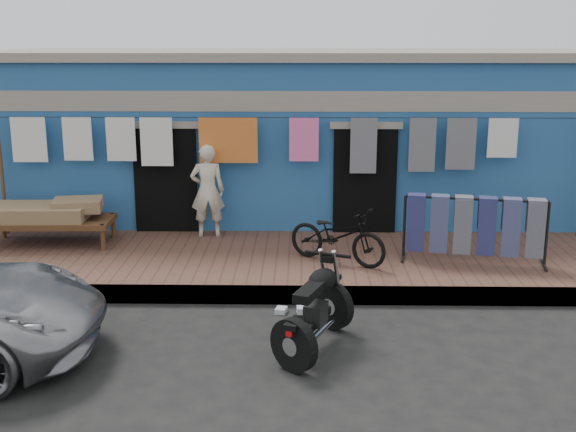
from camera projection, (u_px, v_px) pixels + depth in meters
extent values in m
plane|color=black|center=(285.00, 350.00, 8.58)|extent=(80.00, 80.00, 0.00)
cube|color=brown|center=(289.00, 263.00, 11.46)|extent=(28.00, 3.00, 0.25)
cube|color=gray|center=(287.00, 295.00, 10.06)|extent=(28.00, 0.10, 0.25)
cube|color=#245591|center=(292.00, 137.00, 14.99)|extent=(12.00, 5.00, 3.20)
cube|color=#9E9384|center=(291.00, 101.00, 12.39)|extent=(12.00, 0.14, 0.35)
cube|color=#9E9384|center=(293.00, 54.00, 14.58)|extent=(12.20, 5.20, 0.16)
cube|color=black|center=(166.00, 187.00, 12.71)|extent=(1.10, 0.10, 2.10)
cube|color=black|center=(365.00, 188.00, 12.65)|extent=(1.10, 0.10, 2.10)
cylinder|color=brown|center=(2.00, 175.00, 12.48)|extent=(0.06, 0.06, 2.10)
cylinder|color=black|center=(290.00, 118.00, 12.15)|extent=(10.00, 0.01, 0.01)
cube|color=silver|center=(29.00, 140.00, 12.32)|extent=(0.60, 0.02, 0.77)
cube|color=silver|center=(78.00, 139.00, 12.30)|extent=(0.50, 0.02, 0.74)
cube|color=silver|center=(121.00, 139.00, 12.29)|extent=(0.50, 0.02, 0.75)
cube|color=silver|center=(157.00, 142.00, 12.29)|extent=(0.55, 0.02, 0.83)
cube|color=#CC4C26|center=(228.00, 140.00, 12.26)|extent=(1.00, 0.02, 0.78)
cube|color=pink|center=(304.00, 140.00, 12.24)|extent=(0.50, 0.02, 0.74)
cube|color=slate|center=(363.00, 146.00, 12.24)|extent=(0.45, 0.02, 0.95)
cube|color=slate|center=(422.00, 145.00, 12.22)|extent=(0.45, 0.02, 0.92)
cube|color=slate|center=(461.00, 144.00, 12.20)|extent=(0.50, 0.02, 0.88)
cube|color=silver|center=(503.00, 138.00, 12.17)|extent=(0.50, 0.02, 0.67)
imported|color=beige|center=(208.00, 191.00, 12.40)|extent=(0.62, 0.45, 1.60)
imported|color=black|center=(338.00, 229.00, 10.99)|extent=(1.68, 1.32, 1.04)
cube|color=silver|center=(304.00, 310.00, 9.73)|extent=(0.21, 0.17, 0.09)
cube|color=silver|center=(322.00, 311.00, 9.71)|extent=(0.19, 0.19, 0.08)
cube|color=silver|center=(281.00, 310.00, 9.74)|extent=(0.17, 0.20, 0.07)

